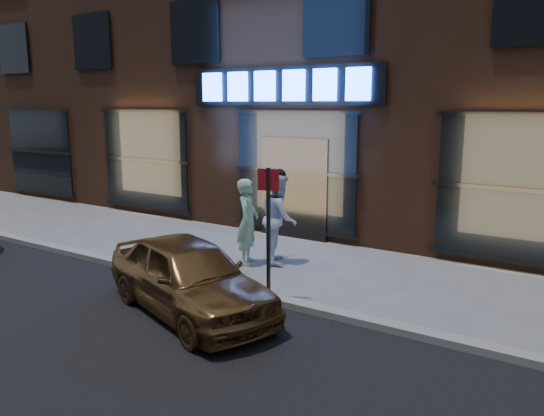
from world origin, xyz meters
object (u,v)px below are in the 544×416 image
(gold_sedan, at_px, (189,276))
(sign_post, at_px, (268,221))
(man_cap, at_px, (279,218))
(man_bowtie, at_px, (248,222))

(gold_sedan, distance_m, sign_post, 1.53)
(man_cap, relative_size, sign_post, 0.83)
(man_cap, xyz_separation_m, gold_sedan, (0.29, -3.06, -0.32))
(man_cap, bearing_deg, sign_post, 174.70)
(man_cap, bearing_deg, gold_sedan, 152.61)
(man_bowtie, distance_m, sign_post, 2.11)
(man_bowtie, bearing_deg, sign_post, -157.44)
(sign_post, bearing_deg, man_bowtie, 115.69)
(man_cap, xyz_separation_m, sign_post, (1.00, -1.92, 0.41))
(man_bowtie, xyz_separation_m, man_cap, (0.45, 0.46, 0.05))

